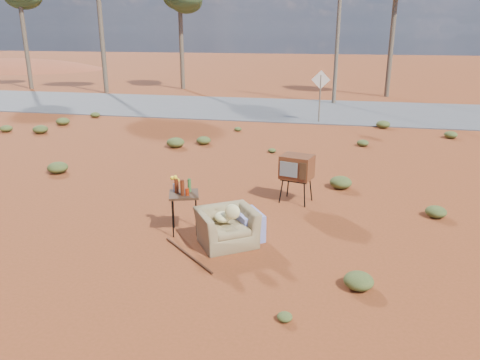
# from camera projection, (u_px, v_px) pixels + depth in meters

# --- Properties ---
(ground) EXTENTS (140.00, 140.00, 0.00)m
(ground) POSITION_uv_depth(u_px,v_px,m) (209.00, 233.00, 9.18)
(ground) COLOR maroon
(ground) RESTS_ON ground
(highway) EXTENTS (140.00, 7.00, 0.04)m
(highway) POSITION_uv_depth(u_px,v_px,m) (291.00, 109.00, 23.13)
(highway) COLOR #565659
(highway) RESTS_ON ground
(dirt_mound) EXTENTS (26.00, 18.00, 2.00)m
(dirt_mound) POSITION_uv_depth(u_px,v_px,m) (13.00, 69.00, 46.81)
(dirt_mound) COLOR brown
(dirt_mound) RESTS_ON ground
(armchair) EXTENTS (1.32, 1.31, 0.90)m
(armchair) POSITION_uv_depth(u_px,v_px,m) (231.00, 222.00, 8.65)
(armchair) COLOR olive
(armchair) RESTS_ON ground
(tv_unit) EXTENTS (0.80, 0.71, 1.11)m
(tv_unit) POSITION_uv_depth(u_px,v_px,m) (297.00, 168.00, 10.58)
(tv_unit) COLOR black
(tv_unit) RESTS_ON ground
(side_table) EXTENTS (0.71, 0.71, 1.12)m
(side_table) POSITION_uv_depth(u_px,v_px,m) (182.00, 192.00, 9.00)
(side_table) COLOR #352113
(side_table) RESTS_ON ground
(rusty_bar) EXTENTS (1.22, 1.12, 0.04)m
(rusty_bar) POSITION_uv_depth(u_px,v_px,m) (188.00, 255.00, 8.25)
(rusty_bar) COLOR #472413
(rusty_bar) RESTS_ON ground
(road_sign) EXTENTS (0.78, 0.06, 2.19)m
(road_sign) POSITION_uv_depth(u_px,v_px,m) (320.00, 87.00, 19.58)
(road_sign) COLOR brown
(road_sign) RESTS_ON ground
(eucalyptus_near_left) EXTENTS (3.20, 3.20, 6.60)m
(eucalyptus_near_left) POSITION_uv_depth(u_px,v_px,m) (180.00, 2.00, 29.57)
(eucalyptus_near_left) COLOR brown
(eucalyptus_near_left) RESTS_ON ground
(utility_pole_center) EXTENTS (1.40, 0.20, 8.00)m
(utility_pole_center) POSITION_uv_depth(u_px,v_px,m) (338.00, 22.00, 23.79)
(utility_pole_center) COLOR brown
(utility_pole_center) RESTS_ON ground
(scrub_patch) EXTENTS (17.49, 8.07, 0.33)m
(scrub_patch) POSITION_uv_depth(u_px,v_px,m) (223.00, 164.00, 13.41)
(scrub_patch) COLOR #4D5525
(scrub_patch) RESTS_ON ground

